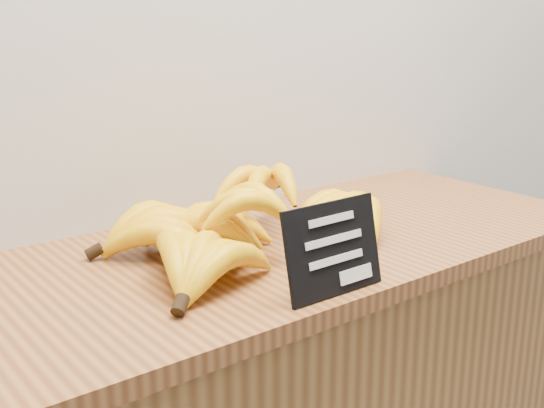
{
  "coord_description": "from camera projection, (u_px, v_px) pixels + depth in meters",
  "views": [
    {
      "loc": [
        -0.6,
        1.84,
        1.33
      ],
      "look_at": [
        0.06,
        2.7,
        1.02
      ],
      "focal_mm": 45.0,
      "sensor_mm": 36.0,
      "label": 1
    }
  ],
  "objects": [
    {
      "name": "counter_top",
      "position": [
        255.0,
        255.0,
        1.19
      ],
      "size": [
        1.37,
        0.54,
        0.03
      ],
      "primitive_type": "cube",
      "color": "#92592D",
      "rests_on": "counter"
    },
    {
      "name": "chalkboard_sign",
      "position": [
        334.0,
        249.0,
        0.98
      ],
      "size": [
        0.17,
        0.04,
        0.13
      ],
      "primitive_type": "cube",
      "rotation": [
        -0.22,
        0.0,
        0.0
      ],
      "color": "black",
      "rests_on": "counter_top"
    },
    {
      "name": "banana_pile",
      "position": [
        237.0,
        224.0,
        1.16
      ],
      "size": [
        0.58,
        0.37,
        0.12
      ],
      "color": "yellow",
      "rests_on": "counter_top"
    }
  ]
}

